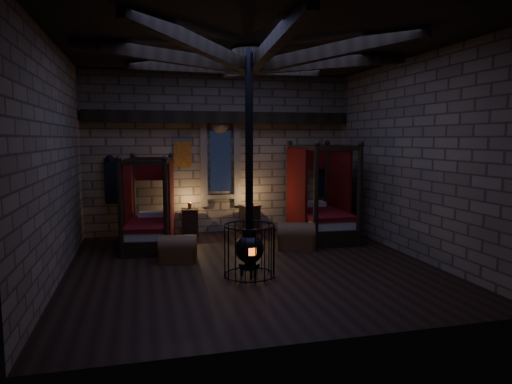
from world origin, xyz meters
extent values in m
cube|color=black|center=(0.00, 0.00, 0.00)|extent=(7.00, 7.00, 0.01)
cube|color=#847054|center=(0.00, 3.50, 2.10)|extent=(7.00, 0.02, 4.20)
cube|color=#847054|center=(0.00, -3.50, 2.10)|extent=(7.00, 0.02, 4.20)
cube|color=#847054|center=(-3.50, 0.00, 2.10)|extent=(0.02, 7.00, 4.20)
cube|color=#847054|center=(3.50, 0.00, 2.10)|extent=(0.02, 7.00, 4.20)
cube|color=black|center=(0.00, 0.00, 4.20)|extent=(7.00, 7.00, 0.01)
cube|color=black|center=(0.00, 3.32, 3.05)|extent=(6.86, 0.35, 0.30)
cylinder|color=black|center=(0.00, 0.00, 4.05)|extent=(0.70, 0.70, 0.25)
cube|color=black|center=(0.00, 3.45, 1.90)|extent=(0.55, 0.04, 1.60)
cube|color=maroon|center=(-1.00, 3.46, 2.10)|extent=(0.45, 0.03, 0.65)
cube|color=black|center=(-2.80, 3.34, 1.45)|extent=(0.30, 0.10, 1.15)
cube|color=black|center=(2.80, 3.34, 1.45)|extent=(0.30, 0.10, 1.15)
cube|color=black|center=(-1.92, 2.08, 0.17)|extent=(1.26, 2.06, 0.34)
cube|color=beige|center=(-1.92, 2.08, 0.43)|extent=(1.13, 1.89, 0.21)
cube|color=maroon|center=(-1.92, 2.08, 0.56)|extent=(1.19, 1.94, 0.09)
cube|color=beige|center=(-1.82, 2.78, 0.65)|extent=(0.69, 0.41, 0.13)
cube|color=#620C08|center=(-1.79, 3.03, 1.72)|extent=(1.02, 0.18, 0.51)
cylinder|color=black|center=(-2.50, 1.22, 1.03)|extent=(0.10, 0.10, 2.05)
cylinder|color=black|center=(-2.25, 3.07, 1.03)|extent=(0.10, 0.10, 2.05)
cylinder|color=black|center=(-1.58, 1.09, 1.03)|extent=(0.10, 0.10, 2.05)
cylinder|color=black|center=(-1.33, 2.94, 1.03)|extent=(0.10, 0.10, 2.05)
cube|color=#620C08|center=(-2.37, 2.42, 1.07)|extent=(0.24, 1.39, 1.82)
cube|color=#620C08|center=(-1.39, 2.29, 1.07)|extent=(0.24, 1.39, 1.82)
cube|color=black|center=(2.33, 2.07, 0.19)|extent=(1.23, 2.25, 0.38)
cube|color=beige|center=(2.33, 2.07, 0.49)|extent=(1.09, 2.08, 0.23)
cube|color=maroon|center=(2.33, 2.07, 0.64)|extent=(1.16, 2.12, 0.11)
cube|color=beige|center=(2.36, 2.88, 0.74)|extent=(0.76, 0.40, 0.15)
cube|color=#620C08|center=(2.37, 3.17, 1.97)|extent=(1.17, 0.09, 0.58)
cylinder|color=black|center=(1.76, 1.03, 1.17)|extent=(0.12, 0.12, 2.34)
cylinder|color=black|center=(1.84, 3.16, 1.17)|extent=(0.12, 0.12, 2.34)
cylinder|color=black|center=(2.83, 0.99, 1.17)|extent=(0.12, 0.12, 2.34)
cylinder|color=black|center=(2.90, 3.12, 1.17)|extent=(0.12, 0.12, 2.34)
cube|color=#620C08|center=(1.78, 2.41, 1.22)|extent=(0.12, 1.60, 2.07)
cube|color=#620C08|center=(2.91, 2.37, 1.22)|extent=(0.12, 1.60, 2.07)
cube|color=brown|center=(-1.37, 0.68, 0.16)|extent=(0.83, 0.58, 0.32)
cylinder|color=brown|center=(-1.37, 0.68, 0.32)|extent=(0.83, 0.58, 0.46)
cube|color=olive|center=(-1.72, 0.74, 0.16)|extent=(0.13, 0.48, 0.33)
cube|color=olive|center=(-1.02, 0.62, 0.16)|extent=(0.13, 0.48, 0.33)
cube|color=brown|center=(1.32, 1.12, 0.17)|extent=(0.94, 0.71, 0.35)
cylinder|color=brown|center=(1.32, 1.12, 0.35)|extent=(0.94, 0.71, 0.51)
cube|color=olive|center=(0.95, 1.22, 0.17)|extent=(0.19, 0.53, 0.37)
cube|color=olive|center=(1.70, 1.02, 0.17)|extent=(0.19, 0.53, 0.37)
cube|color=black|center=(-0.87, 3.11, 0.34)|extent=(0.43, 0.41, 0.67)
cube|color=black|center=(-0.87, 3.11, 0.69)|extent=(0.47, 0.45, 0.04)
cylinder|color=olive|center=(-0.87, 3.11, 0.79)|extent=(0.10, 0.10, 0.15)
cube|color=black|center=(0.70, 3.05, 0.36)|extent=(0.52, 0.50, 0.72)
cube|color=black|center=(0.70, 3.05, 0.74)|extent=(0.56, 0.55, 0.04)
cube|color=brown|center=(0.70, 3.05, 0.80)|extent=(0.21, 0.17, 0.05)
cylinder|color=black|center=(-0.19, -0.67, 0.21)|extent=(0.38, 0.38, 0.09)
sphere|color=black|center=(-0.19, -0.67, 0.52)|extent=(0.53, 0.53, 0.53)
cylinder|color=black|center=(-0.19, -0.67, 0.81)|extent=(0.27, 0.27, 0.13)
cube|color=#FF5914|center=(-0.20, -0.93, 0.52)|extent=(0.13, 0.02, 0.13)
cylinder|color=black|center=(-0.19, -0.67, 2.45)|extent=(0.14, 0.14, 3.20)
torus|color=black|center=(-0.19, -0.67, 0.04)|extent=(0.94, 0.94, 0.03)
torus|color=black|center=(-0.19, -0.67, 0.95)|extent=(0.94, 0.94, 0.03)
camera|label=1|loc=(-2.06, -8.54, 2.50)|focal=32.00mm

